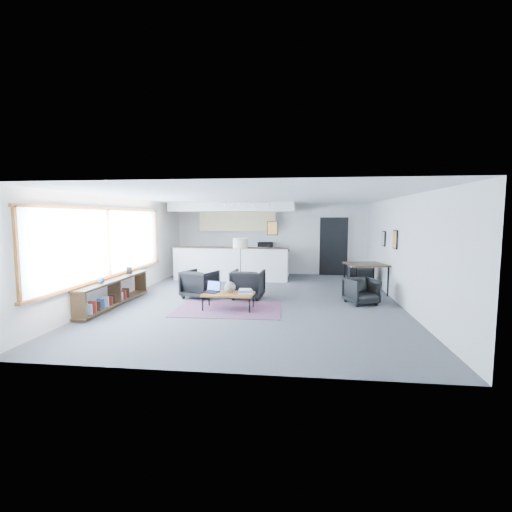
# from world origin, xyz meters

# --- Properties ---
(room) EXTENTS (7.02, 9.02, 2.62)m
(room) POSITION_xyz_m (0.00, 0.00, 1.30)
(room) COLOR #47474A
(room) RESTS_ON ground
(window) EXTENTS (0.10, 5.95, 1.66)m
(window) POSITION_xyz_m (-3.46, -0.90, 1.46)
(window) COLOR #8CBFFF
(window) RESTS_ON room
(console) EXTENTS (0.35, 3.00, 0.80)m
(console) POSITION_xyz_m (-3.30, -1.05, 0.33)
(console) COLOR #311F11
(console) RESTS_ON floor
(kitchenette) EXTENTS (4.20, 1.96, 2.60)m
(kitchenette) POSITION_xyz_m (-1.20, 3.71, 1.38)
(kitchenette) COLOR white
(kitchenette) RESTS_ON floor
(doorway) EXTENTS (1.10, 0.12, 2.15)m
(doorway) POSITION_xyz_m (2.30, 4.42, 1.07)
(doorway) COLOR black
(doorway) RESTS_ON room
(track_light) EXTENTS (1.60, 0.07, 0.15)m
(track_light) POSITION_xyz_m (-0.59, 2.20, 2.53)
(track_light) COLOR silver
(track_light) RESTS_ON room
(wall_art_lower) EXTENTS (0.03, 0.38, 0.48)m
(wall_art_lower) POSITION_xyz_m (3.47, 0.40, 1.55)
(wall_art_lower) COLOR black
(wall_art_lower) RESTS_ON room
(wall_art_upper) EXTENTS (0.03, 0.34, 0.44)m
(wall_art_upper) POSITION_xyz_m (3.47, 1.70, 1.50)
(wall_art_upper) COLOR black
(wall_art_upper) RESTS_ON room
(kilim_rug) EXTENTS (2.46, 1.71, 0.01)m
(kilim_rug) POSITION_xyz_m (-0.52, -1.05, 0.01)
(kilim_rug) COLOR #532D44
(kilim_rug) RESTS_ON floor
(coffee_table) EXTENTS (1.17, 0.66, 0.38)m
(coffee_table) POSITION_xyz_m (-0.52, -1.05, 0.35)
(coffee_table) COLOR brown
(coffee_table) RESTS_ON floor
(laptop) EXTENTS (0.42, 0.39, 0.25)m
(laptop) POSITION_xyz_m (-0.91, -0.96, 0.45)
(laptop) COLOR black
(laptop) RESTS_ON coffee_table
(ceramic_pot) EXTENTS (0.26, 0.26, 0.26)m
(ceramic_pot) POSITION_xyz_m (-0.49, -1.00, 0.51)
(ceramic_pot) COLOR gray
(ceramic_pot) RESTS_ON coffee_table
(book_stack) EXTENTS (0.34, 0.28, 0.10)m
(book_stack) POSITION_xyz_m (-0.13, -1.02, 0.42)
(book_stack) COLOR silver
(book_stack) RESTS_ON coffee_table
(coaster) EXTENTS (0.12, 0.12, 0.01)m
(coaster) POSITION_xyz_m (-0.49, -1.22, 0.38)
(coaster) COLOR #E5590C
(coaster) RESTS_ON coffee_table
(armchair_left) EXTENTS (0.97, 0.94, 0.80)m
(armchair_left) POSITION_xyz_m (-1.51, 0.10, 0.40)
(armchair_left) COLOR black
(armchair_left) RESTS_ON floor
(armchair_right) EXTENTS (0.85, 0.81, 0.82)m
(armchair_right) POSITION_xyz_m (-0.24, 0.17, 0.41)
(armchair_right) COLOR black
(armchair_right) RESTS_ON floor
(floor_lamp) EXTENTS (0.54, 0.54, 1.50)m
(floor_lamp) POSITION_xyz_m (-0.61, 1.28, 1.30)
(floor_lamp) COLOR black
(floor_lamp) RESTS_ON floor
(dining_table) EXTENTS (1.20, 1.20, 0.84)m
(dining_table) POSITION_xyz_m (2.90, 1.15, 0.76)
(dining_table) COLOR #311F11
(dining_table) RESTS_ON floor
(dining_chair_near) EXTENTS (0.74, 0.72, 0.59)m
(dining_chair_near) POSITION_xyz_m (2.59, -0.13, 0.30)
(dining_chair_near) COLOR black
(dining_chair_near) RESTS_ON floor
(dining_chair_far) EXTENTS (0.62, 0.58, 0.62)m
(dining_chair_far) POSITION_xyz_m (2.90, 2.09, 0.31)
(dining_chair_far) COLOR black
(dining_chair_far) RESTS_ON floor
(microwave) EXTENTS (0.54, 0.35, 0.34)m
(microwave) POSITION_xyz_m (-0.17, 4.15, 1.10)
(microwave) COLOR black
(microwave) RESTS_ON kitchenette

